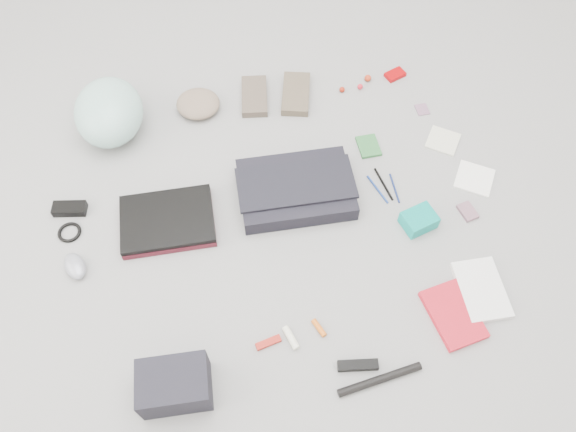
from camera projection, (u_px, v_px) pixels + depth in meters
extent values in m
plane|color=gray|center=(288.00, 223.00, 1.98)|extent=(4.00, 4.00, 0.00)
cube|color=black|center=(296.00, 189.00, 2.02)|extent=(0.43, 0.33, 0.07)
cube|color=black|center=(296.00, 183.00, 1.98)|extent=(0.43, 0.23, 0.01)
cube|color=#551722|center=(168.00, 222.00, 1.97)|extent=(0.34, 0.27, 0.02)
cube|color=black|center=(167.00, 219.00, 1.95)|extent=(0.34, 0.26, 0.02)
ellipsoid|color=#ACE5DA|center=(109.00, 112.00, 2.12)|extent=(0.30, 0.35, 0.19)
ellipsoid|color=gray|center=(198.00, 104.00, 2.23)|extent=(0.23, 0.22, 0.06)
cube|color=brown|center=(254.00, 96.00, 2.28)|extent=(0.14, 0.22, 0.03)
cube|color=brown|center=(296.00, 94.00, 2.28)|extent=(0.17, 0.24, 0.03)
cube|color=black|center=(70.00, 209.00, 1.99)|extent=(0.13, 0.08, 0.03)
torus|color=black|center=(69.00, 232.00, 1.95)|extent=(0.09, 0.09, 0.01)
ellipsoid|color=#8E919F|center=(75.00, 266.00, 1.87)|extent=(0.09, 0.12, 0.04)
cube|color=black|center=(175.00, 385.00, 1.62)|extent=(0.22, 0.17, 0.13)
cube|color=#A51D12|center=(268.00, 343.00, 1.75)|extent=(0.08, 0.03, 0.01)
cylinder|color=white|center=(291.00, 338.00, 1.75)|extent=(0.04, 0.08, 0.02)
cylinder|color=orange|center=(319.00, 328.00, 1.77)|extent=(0.04, 0.06, 0.02)
cube|color=black|center=(358.00, 365.00, 1.70)|extent=(0.13, 0.06, 0.02)
cylinder|color=black|center=(380.00, 379.00, 1.68)|extent=(0.27, 0.04, 0.02)
cube|color=red|center=(453.00, 315.00, 1.79)|extent=(0.16, 0.22, 0.02)
cube|color=white|center=(481.00, 290.00, 1.84)|extent=(0.17, 0.23, 0.02)
cube|color=#2C6B34|center=(368.00, 146.00, 2.15)|extent=(0.08, 0.11, 0.01)
cylinder|color=navy|center=(377.00, 189.00, 2.05)|extent=(0.04, 0.13, 0.01)
cylinder|color=black|center=(384.00, 184.00, 2.06)|extent=(0.02, 0.15, 0.01)
cylinder|color=navy|center=(395.00, 188.00, 2.05)|extent=(0.02, 0.13, 0.01)
cube|color=#059A8D|center=(419.00, 220.00, 1.95)|extent=(0.13, 0.11, 0.06)
cube|color=gray|center=(468.00, 212.00, 2.00)|extent=(0.06, 0.08, 0.01)
cube|color=beige|center=(443.00, 141.00, 2.17)|extent=(0.16, 0.16, 0.01)
cube|color=white|center=(474.00, 178.00, 2.08)|extent=(0.18, 0.18, 0.01)
sphere|color=#9C1F0D|center=(342.00, 90.00, 2.30)|extent=(0.03, 0.03, 0.02)
sphere|color=red|center=(360.00, 87.00, 2.31)|extent=(0.02, 0.02, 0.02)
sphere|color=#B63216|center=(368.00, 78.00, 2.33)|extent=(0.03, 0.03, 0.03)
cube|color=#AC0408|center=(395.00, 75.00, 2.35)|extent=(0.09, 0.07, 0.02)
cube|color=gray|center=(422.00, 109.00, 2.26)|extent=(0.05, 0.06, 0.00)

